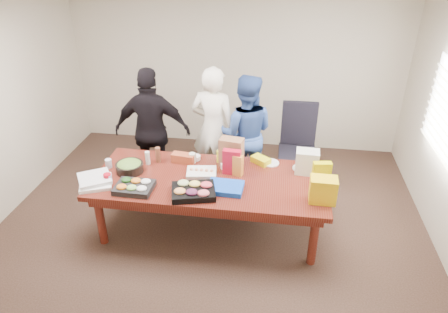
% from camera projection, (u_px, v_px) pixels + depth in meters
% --- Properties ---
extents(floor, '(5.50, 5.00, 0.02)m').
position_uv_depth(floor, '(211.00, 229.00, 5.27)').
color(floor, '#47301E').
rests_on(floor, ground).
extents(ceiling, '(5.50, 5.00, 0.02)m').
position_uv_depth(ceiling, '(206.00, 7.00, 3.96)').
color(ceiling, white).
rests_on(ceiling, wall_back).
extents(wall_back, '(5.50, 0.04, 2.70)m').
position_uv_depth(wall_back, '(235.00, 69.00, 6.78)').
color(wall_back, beige).
rests_on(wall_back, floor).
extents(wall_front, '(5.50, 0.04, 2.70)m').
position_uv_depth(wall_front, '(135.00, 312.00, 2.44)').
color(wall_front, beige).
rests_on(wall_front, floor).
extents(window_blinds, '(0.04, 1.36, 1.00)m').
position_uv_depth(window_blinds, '(446.00, 114.00, 4.72)').
color(window_blinds, beige).
rests_on(window_blinds, wall_right).
extents(conference_table, '(2.80, 1.20, 0.75)m').
position_uv_depth(conference_table, '(210.00, 204.00, 5.08)').
color(conference_table, '#4C1C0F').
rests_on(conference_table, floor).
extents(office_chair, '(0.62, 0.62, 1.20)m').
position_uv_depth(office_chair, '(297.00, 151.00, 5.84)').
color(office_chair, black).
rests_on(office_chair, floor).
extents(person_center, '(0.73, 0.54, 1.81)m').
position_uv_depth(person_center, '(214.00, 129.00, 5.78)').
color(person_center, white).
rests_on(person_center, floor).
extents(person_right, '(0.84, 0.66, 1.71)m').
position_uv_depth(person_right, '(245.00, 133.00, 5.76)').
color(person_right, '#2F4D91').
rests_on(person_right, floor).
extents(person_left, '(1.09, 0.53, 1.81)m').
position_uv_depth(person_left, '(153.00, 131.00, 5.72)').
color(person_left, black).
rests_on(person_left, floor).
extents(veggie_tray, '(0.43, 0.34, 0.06)m').
position_uv_depth(veggie_tray, '(134.00, 187.00, 4.67)').
color(veggie_tray, black).
rests_on(veggie_tray, conference_table).
extents(fruit_tray, '(0.56, 0.49, 0.07)m').
position_uv_depth(fruit_tray, '(193.00, 192.00, 4.59)').
color(fruit_tray, black).
rests_on(fruit_tray, conference_table).
extents(sheet_cake, '(0.39, 0.31, 0.06)m').
position_uv_depth(sheet_cake, '(201.00, 173.00, 4.95)').
color(sheet_cake, white).
rests_on(sheet_cake, conference_table).
extents(salad_bowl, '(0.35, 0.35, 0.11)m').
position_uv_depth(salad_bowl, '(130.00, 167.00, 5.02)').
color(salad_bowl, black).
rests_on(salad_bowl, conference_table).
extents(chip_bag_blue, '(0.41, 0.32, 0.06)m').
position_uv_depth(chip_bag_blue, '(225.00, 188.00, 4.67)').
color(chip_bag_blue, blue).
rests_on(chip_bag_blue, conference_table).
extents(chip_bag_red, '(0.23, 0.11, 0.32)m').
position_uv_depth(chip_bag_red, '(232.00, 162.00, 4.93)').
color(chip_bag_red, '#B10F25').
rests_on(chip_bag_red, conference_table).
extents(chip_bag_yellow, '(0.22, 0.11, 0.31)m').
position_uv_depth(chip_bag_yellow, '(321.00, 174.00, 4.69)').
color(chip_bag_yellow, '#D1CD00').
rests_on(chip_bag_yellow, conference_table).
extents(chip_bag_orange, '(0.19, 0.13, 0.27)m').
position_uv_depth(chip_bag_orange, '(236.00, 165.00, 4.92)').
color(chip_bag_orange, orange).
rests_on(chip_bag_orange, conference_table).
extents(mayo_jar, '(0.10, 0.10, 0.13)m').
position_uv_depth(mayo_jar, '(192.00, 158.00, 5.21)').
color(mayo_jar, beige).
rests_on(mayo_jar, conference_table).
extents(mustard_bottle, '(0.06, 0.06, 0.16)m').
position_uv_depth(mustard_bottle, '(219.00, 156.00, 5.22)').
color(mustard_bottle, yellow).
rests_on(mustard_bottle, conference_table).
extents(dressing_bottle, '(0.07, 0.07, 0.20)m').
position_uv_depth(dressing_bottle, '(158.00, 155.00, 5.21)').
color(dressing_bottle, brown).
rests_on(dressing_bottle, conference_table).
extents(ranch_bottle, '(0.06, 0.06, 0.18)m').
position_uv_depth(ranch_bottle, '(148.00, 158.00, 5.17)').
color(ranch_bottle, silver).
rests_on(ranch_bottle, conference_table).
extents(banana_bunch, '(0.28, 0.26, 0.08)m').
position_uv_depth(banana_bunch, '(261.00, 160.00, 5.21)').
color(banana_bunch, yellow).
rests_on(banana_bunch, conference_table).
extents(bread_loaf, '(0.31, 0.17, 0.12)m').
position_uv_depth(bread_loaf, '(184.00, 158.00, 5.22)').
color(bread_loaf, '#9E4223').
rests_on(bread_loaf, conference_table).
extents(kraft_bag, '(0.31, 0.21, 0.38)m').
position_uv_depth(kraft_bag, '(231.00, 152.00, 5.08)').
color(kraft_bag, brown).
rests_on(kraft_bag, conference_table).
extents(red_cup, '(0.11, 0.11, 0.12)m').
position_uv_depth(red_cup, '(108.00, 178.00, 4.79)').
color(red_cup, '#AC0919').
rests_on(red_cup, conference_table).
extents(clear_cup_a, '(0.09, 0.09, 0.11)m').
position_uv_depth(clear_cup_a, '(109.00, 179.00, 4.79)').
color(clear_cup_a, silver).
rests_on(clear_cup_a, conference_table).
extents(clear_cup_b, '(0.09, 0.09, 0.11)m').
position_uv_depth(clear_cup_b, '(109.00, 163.00, 5.11)').
color(clear_cup_b, silver).
rests_on(clear_cup_b, conference_table).
extents(pizza_box_lower, '(0.47, 0.47, 0.04)m').
position_uv_depth(pizza_box_lower, '(96.00, 183.00, 4.78)').
color(pizza_box_lower, white).
rests_on(pizza_box_lower, conference_table).
extents(pizza_box_upper, '(0.49, 0.49, 0.04)m').
position_uv_depth(pizza_box_upper, '(94.00, 178.00, 4.79)').
color(pizza_box_upper, silver).
rests_on(pizza_box_upper, pizza_box_lower).
extents(plate_a, '(0.25, 0.25, 0.01)m').
position_uv_depth(plate_a, '(302.00, 168.00, 5.10)').
color(plate_a, beige).
rests_on(plate_a, conference_table).
extents(plate_b, '(0.28, 0.28, 0.01)m').
position_uv_depth(plate_b, '(270.00, 163.00, 5.22)').
color(plate_b, white).
rests_on(plate_b, conference_table).
extents(dip_bowl_a, '(0.21, 0.21, 0.07)m').
position_uv_depth(dip_bowl_a, '(227.00, 166.00, 5.11)').
color(dip_bowl_a, silver).
rests_on(dip_bowl_a, conference_table).
extents(dip_bowl_b, '(0.17, 0.17, 0.05)m').
position_uv_depth(dip_bowl_b, '(195.00, 158.00, 5.30)').
color(dip_bowl_b, white).
rests_on(dip_bowl_b, conference_table).
extents(grocery_bag_white, '(0.29, 0.21, 0.30)m').
position_uv_depth(grocery_bag_white, '(307.00, 162.00, 4.96)').
color(grocery_bag_white, silver).
rests_on(grocery_bag_white, conference_table).
extents(grocery_bag_yellow, '(0.29, 0.21, 0.29)m').
position_uv_depth(grocery_bag_yellow, '(323.00, 190.00, 4.42)').
color(grocery_bag_yellow, yellow).
rests_on(grocery_bag_yellow, conference_table).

